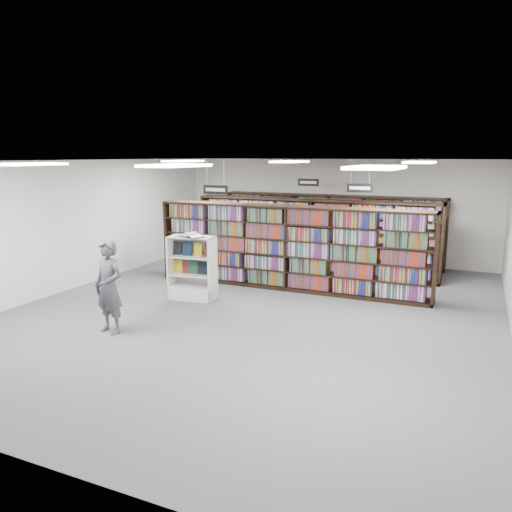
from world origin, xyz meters
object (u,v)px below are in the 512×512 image
at_px(open_book, 191,236).
at_px(shopper, 109,287).
at_px(bookshelf_row_near, 289,248).
at_px(endcap_display, 193,278).

xyz_separation_m(open_book, shopper, (-0.28, -2.51, -0.63)).
bearing_deg(bookshelf_row_near, open_book, -132.45).
relative_size(open_book, shopper, 0.38).
height_order(bookshelf_row_near, shopper, bookshelf_row_near).
relative_size(bookshelf_row_near, shopper, 3.93).
distance_m(endcap_display, shopper, 2.66).
bearing_deg(endcap_display, bookshelf_row_near, 38.35).
height_order(bookshelf_row_near, open_book, bookshelf_row_near).
bearing_deg(open_book, endcap_display, 130.06).
height_order(endcap_display, open_book, open_book).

